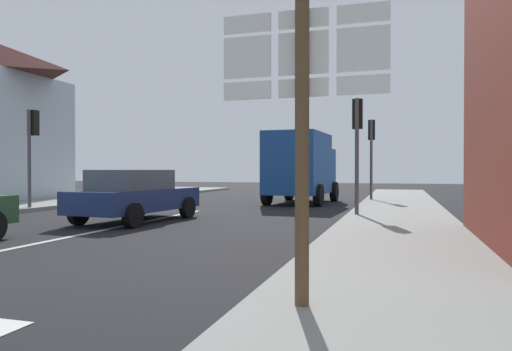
{
  "coord_description": "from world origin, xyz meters",
  "views": [
    {
      "loc": [
        6.89,
        -3.63,
        1.47
      ],
      "look_at": [
        2.73,
        10.14,
        1.3
      ],
      "focal_mm": 33.39,
      "sensor_mm": 36.0,
      "label": 1
    }
  ],
  "objects_px": {
    "traffic_light_near_right": "(357,130)",
    "traffic_light_near_left": "(32,136)",
    "traffic_light_far_right": "(371,141)",
    "delivery_truck": "(301,166)",
    "sedan_far": "(135,195)",
    "route_sign_post": "(302,115)"
  },
  "relations": [
    {
      "from": "delivery_truck",
      "to": "traffic_light_far_right",
      "type": "bearing_deg",
      "value": 29.57
    },
    {
      "from": "traffic_light_near_right",
      "to": "traffic_light_near_left",
      "type": "height_order",
      "value": "traffic_light_near_right"
    },
    {
      "from": "route_sign_post",
      "to": "traffic_light_near_left",
      "type": "bearing_deg",
      "value": 141.33
    },
    {
      "from": "route_sign_post",
      "to": "traffic_light_near_left",
      "type": "distance_m",
      "value": 14.92
    },
    {
      "from": "traffic_light_near_left",
      "to": "traffic_light_near_right",
      "type": "bearing_deg",
      "value": 3.84
    },
    {
      "from": "delivery_truck",
      "to": "traffic_light_near_right",
      "type": "distance_m",
      "value": 6.65
    },
    {
      "from": "route_sign_post",
      "to": "traffic_light_near_right",
      "type": "bearing_deg",
      "value": 91.8
    },
    {
      "from": "route_sign_post",
      "to": "traffic_light_far_right",
      "type": "bearing_deg",
      "value": 91.03
    },
    {
      "from": "traffic_light_near_right",
      "to": "traffic_light_far_right",
      "type": "bearing_deg",
      "value": 90.0
    },
    {
      "from": "delivery_truck",
      "to": "traffic_light_near_left",
      "type": "distance_m",
      "value": 10.77
    },
    {
      "from": "traffic_light_far_right",
      "to": "traffic_light_near_right",
      "type": "bearing_deg",
      "value": -90.0
    },
    {
      "from": "traffic_light_near_right",
      "to": "traffic_light_near_left",
      "type": "xyz_separation_m",
      "value": [
        -11.32,
        -0.76,
        -0.01
      ]
    },
    {
      "from": "traffic_light_near_left",
      "to": "sedan_far",
      "type": "bearing_deg",
      "value": -20.39
    },
    {
      "from": "delivery_truck",
      "to": "traffic_light_far_right",
      "type": "relative_size",
      "value": 1.37
    },
    {
      "from": "delivery_truck",
      "to": "traffic_light_near_right",
      "type": "bearing_deg",
      "value": -63.69
    },
    {
      "from": "sedan_far",
      "to": "traffic_light_near_left",
      "type": "distance_m",
      "value": 6.02
    },
    {
      "from": "traffic_light_far_right",
      "to": "traffic_light_near_right",
      "type": "height_order",
      "value": "traffic_light_far_right"
    },
    {
      "from": "route_sign_post",
      "to": "traffic_light_near_right",
      "type": "height_order",
      "value": "traffic_light_near_right"
    },
    {
      "from": "traffic_light_far_right",
      "to": "traffic_light_near_right",
      "type": "xyz_separation_m",
      "value": [
        -0.0,
        -7.54,
        -0.09
      ]
    },
    {
      "from": "delivery_truck",
      "to": "traffic_light_near_left",
      "type": "height_order",
      "value": "traffic_light_near_left"
    },
    {
      "from": "sedan_far",
      "to": "delivery_truck",
      "type": "relative_size",
      "value": 0.85
    },
    {
      "from": "sedan_far",
      "to": "traffic_light_far_right",
      "type": "height_order",
      "value": "traffic_light_far_right"
    }
  ]
}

